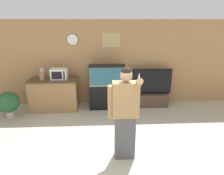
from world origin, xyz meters
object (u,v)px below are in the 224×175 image
microwave (59,74)px  knife_block (42,76)px  tv_on_stand (151,95)px  person_standing (125,113)px  counter_island (54,94)px  potted_plant (8,103)px  aquarium_on_stand (107,87)px

microwave → knife_block: (-0.46, -0.11, -0.02)m
tv_on_stand → person_standing: size_ratio=0.67×
counter_island → potted_plant: size_ratio=1.89×
counter_island → knife_block: bearing=-167.3°
aquarium_on_stand → tv_on_stand: size_ratio=1.10×
knife_block → aquarium_on_stand: bearing=2.0°
counter_island → potted_plant: counter_island is taller
potted_plant → aquarium_on_stand: bearing=10.8°
tv_on_stand → knife_block: bearing=-177.1°
knife_block → person_standing: size_ratio=0.19×
knife_block → counter_island: bearing=12.7°
aquarium_on_stand → potted_plant: (-2.70, -0.52, -0.23)m
knife_block → tv_on_stand: size_ratio=0.28×
tv_on_stand → person_standing: bearing=-114.5°
counter_island → aquarium_on_stand: (1.57, 0.00, 0.20)m
counter_island → knife_block: knife_block is taller
counter_island → microwave: size_ratio=3.01×
person_standing → knife_block: bearing=132.9°
microwave → person_standing: 2.91m
counter_island → aquarium_on_stand: size_ratio=1.06×
microwave → knife_block: size_ratio=1.40×
microwave → aquarium_on_stand: (1.39, -0.04, -0.42)m
microwave → aquarium_on_stand: size_ratio=0.35×
counter_island → knife_block: 0.66m
person_standing → potted_plant: 3.52m
aquarium_on_stand → person_standing: bearing=-83.5°
tv_on_stand → counter_island: bearing=-178.1°
counter_island → tv_on_stand: tv_on_stand is taller
microwave → potted_plant: bearing=-156.9°
counter_island → microwave: 0.65m
microwave → person_standing: bearing=-55.3°
aquarium_on_stand → potted_plant: aquarium_on_stand is taller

